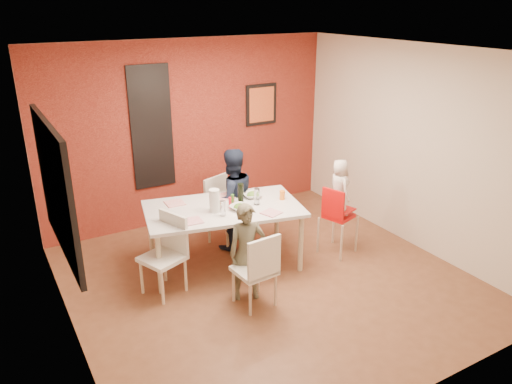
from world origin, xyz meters
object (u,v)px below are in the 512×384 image
child_near (247,252)px  wine_bottle (241,194)px  chair_left (167,249)px  toddler (339,188)px  chair_far (222,206)px  paper_towel_roll (214,201)px  child_far (232,199)px  dining_table (223,212)px  chair_near (258,267)px  high_chair (337,214)px

child_near → wine_bottle: size_ratio=4.12×
chair_left → toddler: toddler is taller
chair_far → paper_towel_roll: paper_towel_roll is taller
child_near → child_far: bearing=88.1°
chair_left → child_far: (1.14, 0.59, 0.18)m
chair_far → child_far: size_ratio=0.67×
chair_left → child_near: 0.93m
dining_table → wine_bottle: 0.31m
chair_near → chair_far: chair_far is taller
child_far → toddler: 1.43m
chair_far → child_far: bearing=-103.0°
chair_near → toddler: toddler is taller
dining_table → toddler: size_ratio=2.78×
high_chair → child_near: (-1.53, -0.33, 0.00)m
toddler → paper_towel_roll: 1.64m
child_far → wine_bottle: bearing=79.6°
chair_far → wine_bottle: size_ratio=3.37×
chair_far → child_near: size_ratio=0.82×
dining_table → chair_far: size_ratio=2.24×
chair_near → toddler: size_ratio=1.18×
dining_table → chair_near: bearing=-95.9°
wine_bottle → chair_near: bearing=-108.4°
chair_far → high_chair: size_ratio=0.99×
dining_table → child_far: 0.49m
child_near → paper_towel_roll: 0.83m
child_near → wine_bottle: bearing=84.0°
chair_left → toddler: size_ratio=1.25×
chair_left → wine_bottle: size_ratio=3.38×
high_chair → child_near: size_ratio=0.83×
child_near → toddler: toddler is taller
wine_bottle → chair_far: bearing=85.1°
child_far → toddler: bearing=144.4°
chair_near → paper_towel_roll: 1.07m
chair_left → high_chair: (2.25, -0.26, 0.04)m
chair_far → wine_bottle: 0.77m
wine_bottle → paper_towel_roll: 0.38m
chair_near → child_near: (-0.01, 0.24, 0.08)m
dining_table → toddler: (1.44, -0.46, 0.21)m
chair_near → chair_far: 1.71m
high_chair → child_far: size_ratio=0.67×
child_far → wine_bottle: child_far is taller
high_chair → toddler: (0.02, 0.01, 0.37)m
chair_far → child_near: 1.48m
child_near → child_far: child_far is taller
dining_table → wine_bottle: (0.23, -0.03, 0.21)m
child_near → wine_bottle: (0.34, 0.78, 0.36)m
child_near → chair_left: bearing=158.0°
dining_table → child_near: child_near is taller
chair_left → wine_bottle: (1.06, 0.18, 0.41)m
chair_left → paper_towel_roll: size_ratio=3.30×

